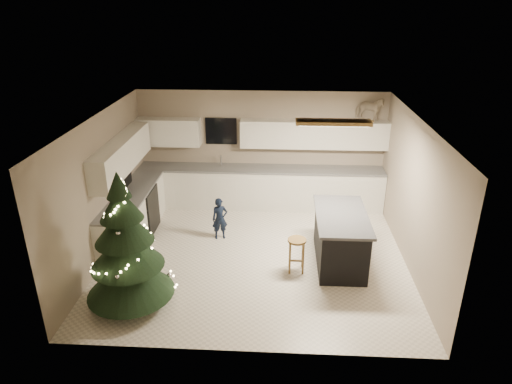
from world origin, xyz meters
The scene contains 8 objects.
ground_plane centered at (0.00, 0.00, 0.00)m, with size 5.50×5.50×0.00m, color beige.
room_shell centered at (0.02, 0.00, 1.75)m, with size 5.52×5.02×2.61m.
cabinetry centered at (-0.91, 1.65, 0.76)m, with size 5.50×3.20×2.00m.
island centered at (1.54, -0.10, 0.48)m, with size 0.90×1.70×0.95m.
bar_stool centered at (0.75, -0.44, 0.47)m, with size 0.32×0.32×0.62m.
christmas_tree centered at (-1.85, -1.53, 0.91)m, with size 1.39×1.35×2.23m.
toddler centered at (-0.73, 0.66, 0.42)m, with size 0.31×0.20×0.85m, color black.
rocking_horse centered at (2.30, 2.33, 2.27)m, with size 0.65×0.43×0.52m.
Camera 1 is at (0.43, -7.35, 4.47)m, focal length 32.00 mm.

